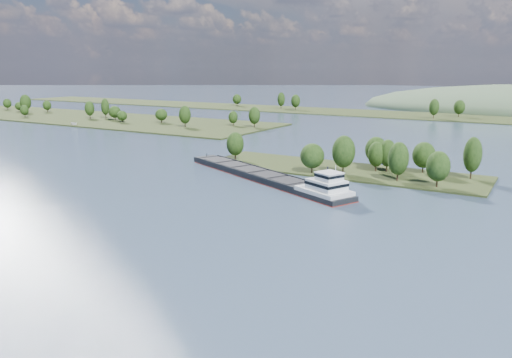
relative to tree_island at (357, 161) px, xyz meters
The scene contains 6 objects.
ground 59.62m from the tree_island, 96.18° to the right, with size 1800.00×1800.00×0.00m, color #334458.
tree_island is the anchor object (origin of this frame).
left_bank 247.81m from the tree_island, 160.93° to the left, with size 300.00×80.00×15.94m.
back_shoreline 220.79m from the tree_island, 89.12° to the left, with size 900.00×60.00×15.42m.
cargo_barge 33.26m from the tree_island, 125.41° to the right, with size 76.14×41.47×10.74m.
motorboat 205.70m from the tree_island, 167.47° to the left, with size 2.33×6.19×2.39m, color silver.
Camera 1 is at (63.77, 14.10, 36.51)m, focal length 35.00 mm.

